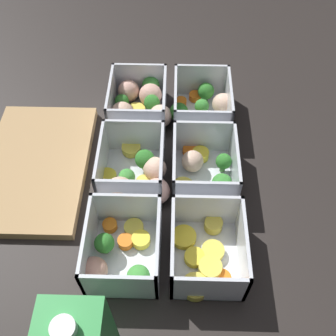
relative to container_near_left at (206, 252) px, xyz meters
name	(u,v)px	position (x,y,z in m)	size (l,w,h in m)	color
ground_plane	(168,177)	(0.15, 0.06, -0.02)	(4.00, 4.00, 0.00)	#282321
container_near_left	(206,252)	(0.00, 0.00, 0.00)	(0.15, 0.11, 0.08)	silver
container_near_center	(204,168)	(0.16, 0.00, 0.00)	(0.14, 0.11, 0.08)	silver
container_near_right	(201,108)	(0.30, 0.00, 0.00)	(0.14, 0.13, 0.08)	silver
container_far_left	(119,252)	(-0.01, 0.13, 0.00)	(0.13, 0.12, 0.08)	silver
container_far_center	(136,175)	(0.14, 0.11, 0.00)	(0.16, 0.13, 0.08)	silver
container_far_right	(140,103)	(0.31, 0.12, 0.00)	(0.14, 0.13, 0.08)	silver
cutting_board	(36,166)	(0.17, 0.30, -0.01)	(0.28, 0.18, 0.02)	tan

